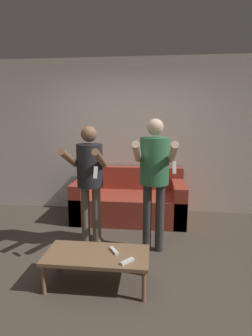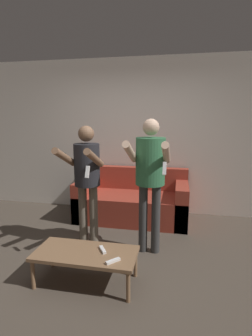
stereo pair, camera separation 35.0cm
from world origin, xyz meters
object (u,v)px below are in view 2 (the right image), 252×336
Objects in this scene: person_standing_left at (87,173)px; remote_far at (103,250)px; coffee_table at (86,255)px; remote_near at (113,261)px; couch at (132,202)px; person_standing_right at (150,170)px.

person_standing_left is 1.03m from remote_far.
person_standing_left is 1.05m from coffee_table.
coffee_table is (0.24, -0.76, -0.69)m from person_standing_left.
person_standing_left is at bearing 107.71° from coffee_table.
remote_near is (0.56, -0.89, -0.64)m from person_standing_left.
remote_near is at bearing -85.31° from couch.
remote_near and remote_far have the same top height.
coffee_table is at bearing -161.77° from remote_far.
person_standing_left is at bearing 122.38° from remote_near.
coffee_table is at bearing -95.02° from couch.
person_standing_right is at bearing 0.08° from person_standing_left.
remote_far is (0.17, 0.05, 0.05)m from coffee_table.
remote_far is at bearing -119.52° from person_standing_right.
person_standing_left is 10.89× the size of remote_far.
person_standing_right is at bearing 74.80° from remote_near.
coffee_table is 7.16× the size of remote_far.
couch is at bearing 110.58° from person_standing_right.
couch is 12.42× the size of remote_far.
person_standing_right is at bearing 53.35° from coffee_table.
person_standing_right is at bearing -69.42° from couch.
person_standing_left reaches higher than remote_far.
couch is 1.08× the size of person_standing_right.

